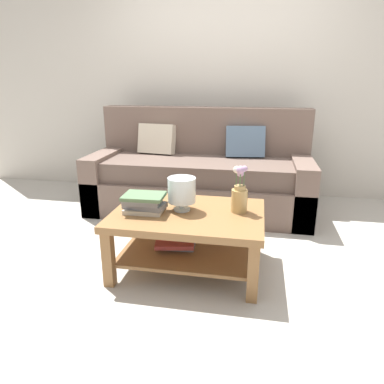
{
  "coord_description": "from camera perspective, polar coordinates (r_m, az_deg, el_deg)",
  "views": [
    {
      "loc": [
        0.45,
        -2.65,
        1.34
      ],
      "look_at": [
        -0.02,
        -0.22,
        0.55
      ],
      "focal_mm": 32.74,
      "sensor_mm": 36.0,
      "label": 1
    }
  ],
  "objects": [
    {
      "name": "ground_plane",
      "position": [
        3.0,
        1.12,
        -8.72
      ],
      "size": [
        10.0,
        10.0,
        0.0
      ],
      "primitive_type": "plane",
      "color": "#B7B2A8"
    },
    {
      "name": "couch",
      "position": [
        3.73,
        1.33,
        2.65
      ],
      "size": [
        2.27,
        0.9,
        1.06
      ],
      "color": "brown",
      "rests_on": "ground"
    },
    {
      "name": "book_stack_main",
      "position": [
        2.49,
        -7.85,
        -1.79
      ],
      "size": [
        0.31,
        0.22,
        0.13
      ],
      "color": "beige",
      "rests_on": "coffee_table"
    },
    {
      "name": "back_wall",
      "position": [
        4.32,
        5.14,
        17.86
      ],
      "size": [
        6.4,
        0.12,
        2.7
      ],
      "primitive_type": "cube",
      "color": "beige",
      "rests_on": "ground"
    },
    {
      "name": "glass_hurricane_vase",
      "position": [
        2.47,
        -1.69,
        0.23
      ],
      "size": [
        0.2,
        0.2,
        0.24
      ],
      "color": "silver",
      "rests_on": "coffee_table"
    },
    {
      "name": "coffee_table",
      "position": [
        2.54,
        -0.75,
        -5.85
      ],
      "size": [
        1.07,
        0.77,
        0.45
      ],
      "color": "olive",
      "rests_on": "ground"
    },
    {
      "name": "flower_pitcher",
      "position": [
        2.47,
        7.74,
        -0.25
      ],
      "size": [
        0.11,
        0.11,
        0.34
      ],
      "color": "tan",
      "rests_on": "coffee_table"
    }
  ]
}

